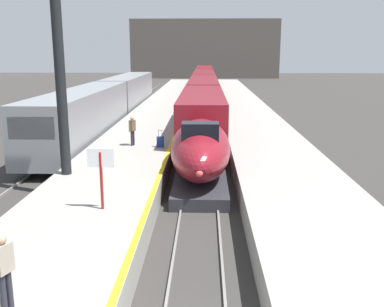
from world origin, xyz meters
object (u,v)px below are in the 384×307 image
Objects in this scene: passenger_mid_platform at (4,266)px; rolling_suitcase at (160,142)px; passenger_near_edge at (132,128)px; highspeed_train_main at (204,89)px; departure_info_board at (101,166)px; station_column_mid at (58,36)px; regional_train_adjacent at (111,100)px.

rolling_suitcase is (1.57, 16.18, -0.69)m from passenger_mid_platform.
rolling_suitcase is (1.64, -0.40, -0.69)m from passenger_near_edge.
highspeed_train_main is 35.99× the size of departure_info_board.
departure_info_board is at bearing 84.36° from passenger_mid_platform.
highspeed_train_main is 45.15× the size of passenger_near_edge.
station_column_mid reaches higher than passenger_mid_platform.
station_column_mid reaches higher than passenger_near_edge.
departure_info_board reaches higher than rolling_suitcase.
passenger_mid_platform reaches higher than rolling_suitcase.
passenger_mid_platform is at bearing -82.14° from regional_train_adjacent.
regional_train_adjacent is 30.80m from passenger_mid_platform.
highspeed_train_main is at bearing 80.50° from station_column_mid.
passenger_near_edge reaches higher than rolling_suitcase.
station_column_mid is at bearing -122.06° from rolling_suitcase.
passenger_mid_platform is at bearing -95.64° from departure_info_board.
station_column_mid is 8.09m from passenger_near_edge.
passenger_near_edge is 10.54m from departure_info_board.
passenger_mid_platform is at bearing -79.12° from station_column_mid.
passenger_near_edge is at bearing 72.35° from station_column_mid.
station_column_mid is 8.77m from rolling_suitcase.
passenger_near_edge is (1.95, 6.13, -4.91)m from station_column_mid.
passenger_near_edge is at bearing 93.61° from departure_info_board.
passenger_near_edge is at bearing -97.72° from highspeed_train_main.
regional_train_adjacent is 14.53m from passenger_near_edge.
station_column_mid is at bearing -107.65° from passenger_near_edge.
rolling_suitcase is 10.22m from departure_info_board.
regional_train_adjacent is at bearing -118.05° from highspeed_train_main.
highspeed_train_main is at bearing 61.95° from regional_train_adjacent.
departure_info_board is (-0.97, -10.10, 1.20)m from rolling_suitcase.
regional_train_adjacent is 17.26× the size of departure_info_board.
passenger_near_edge is 1.72× the size of rolling_suitcase.
rolling_suitcase is at bearing -13.85° from passenger_near_edge.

